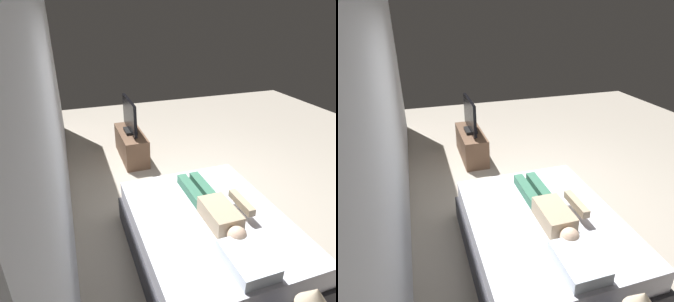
% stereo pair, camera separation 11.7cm
% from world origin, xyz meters
% --- Properties ---
extents(ground_plane, '(10.00, 10.00, 0.00)m').
position_xyz_m(ground_plane, '(0.00, 0.00, 0.00)').
color(ground_plane, '#ADA393').
extents(back_wall, '(6.40, 0.10, 2.80)m').
position_xyz_m(back_wall, '(0.40, 1.77, 1.40)').
color(back_wall, silver).
rests_on(back_wall, ground).
extents(bed, '(2.00, 1.57, 0.54)m').
position_xyz_m(bed, '(-1.03, 0.35, 0.26)').
color(bed, '#333338').
rests_on(bed, ground).
extents(pillow, '(0.48, 0.34, 0.12)m').
position_xyz_m(pillow, '(-1.71, 0.35, 0.60)').
color(pillow, white).
rests_on(pillow, bed).
extents(person, '(1.26, 0.46, 0.18)m').
position_xyz_m(person, '(-1.00, 0.29, 0.62)').
color(person, tan).
rests_on(person, bed).
extents(remote, '(0.15, 0.04, 0.02)m').
position_xyz_m(remote, '(-0.85, -0.11, 0.55)').
color(remote, black).
rests_on(remote, bed).
extents(tv_stand, '(1.10, 0.40, 0.50)m').
position_xyz_m(tv_stand, '(1.63, 0.60, 0.25)').
color(tv_stand, brown).
rests_on(tv_stand, ground).
extents(tv, '(0.88, 0.20, 0.59)m').
position_xyz_m(tv, '(1.63, 0.60, 0.78)').
color(tv, black).
rests_on(tv, tv_stand).
extents(lamp, '(0.22, 0.22, 0.42)m').
position_xyz_m(lamp, '(-2.33, 0.30, 0.85)').
color(lamp, '#59595B').
rests_on(lamp, nightstand).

